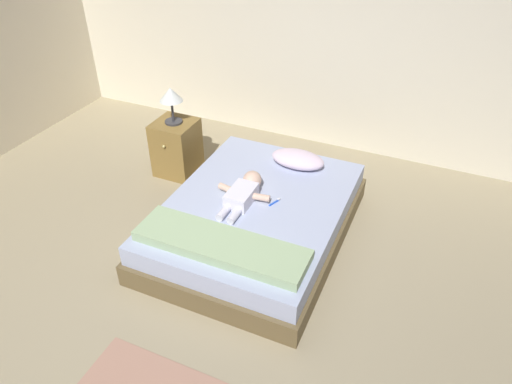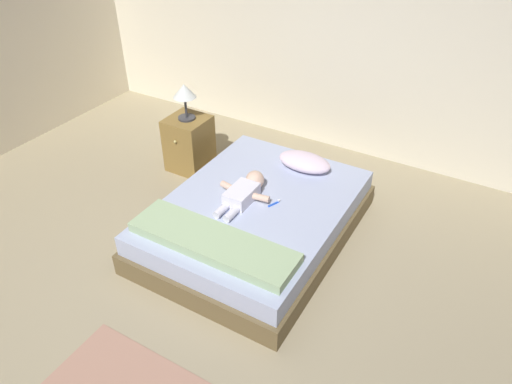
{
  "view_description": "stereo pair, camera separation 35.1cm",
  "coord_description": "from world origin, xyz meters",
  "px_view_note": "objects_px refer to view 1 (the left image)",
  "views": [
    {
      "loc": [
        1.5,
        -1.79,
        2.73
      ],
      "look_at": [
        0.21,
        1.12,
        0.47
      ],
      "focal_mm": 33.22,
      "sensor_mm": 36.0,
      "label": 1
    },
    {
      "loc": [
        1.81,
        -1.63,
        2.73
      ],
      "look_at": [
        0.21,
        1.12,
        0.47
      ],
      "focal_mm": 33.22,
      "sensor_mm": 36.0,
      "label": 2
    }
  ],
  "objects_px": {
    "lamp": "(171,97)",
    "toothbrush": "(275,202)",
    "toy_block": "(231,192)",
    "nightstand": "(177,148)",
    "bed": "(256,219)",
    "baby": "(244,192)",
    "pillow": "(298,159)"
  },
  "relations": [
    {
      "from": "bed",
      "to": "nightstand",
      "type": "bearing_deg",
      "value": 152.0
    },
    {
      "from": "baby",
      "to": "nightstand",
      "type": "xyz_separation_m",
      "value": [
        -1.05,
        0.62,
        -0.14
      ]
    },
    {
      "from": "pillow",
      "to": "bed",
      "type": "bearing_deg",
      "value": -100.85
    },
    {
      "from": "baby",
      "to": "lamp",
      "type": "xyz_separation_m",
      "value": [
        -1.05,
        0.62,
        0.42
      ]
    },
    {
      "from": "toothbrush",
      "to": "lamp",
      "type": "relative_size",
      "value": 0.33
    },
    {
      "from": "pillow",
      "to": "lamp",
      "type": "height_order",
      "value": "lamp"
    },
    {
      "from": "toy_block",
      "to": "baby",
      "type": "bearing_deg",
      "value": -0.39
    },
    {
      "from": "lamp",
      "to": "nightstand",
      "type": "bearing_deg",
      "value": -90.0
    },
    {
      "from": "baby",
      "to": "lamp",
      "type": "bearing_deg",
      "value": 149.6
    },
    {
      "from": "bed",
      "to": "baby",
      "type": "distance_m",
      "value": 0.27
    },
    {
      "from": "lamp",
      "to": "toy_block",
      "type": "distance_m",
      "value": 1.21
    },
    {
      "from": "bed",
      "to": "nightstand",
      "type": "relative_size",
      "value": 3.41
    },
    {
      "from": "pillow",
      "to": "toothbrush",
      "type": "height_order",
      "value": "pillow"
    },
    {
      "from": "toothbrush",
      "to": "nightstand",
      "type": "xyz_separation_m",
      "value": [
        -1.32,
        0.57,
        -0.09
      ]
    },
    {
      "from": "lamp",
      "to": "toy_block",
      "type": "height_order",
      "value": "lamp"
    },
    {
      "from": "pillow",
      "to": "baby",
      "type": "xyz_separation_m",
      "value": [
        -0.24,
        -0.66,
        -0.01
      ]
    },
    {
      "from": "baby",
      "to": "toothbrush",
      "type": "height_order",
      "value": "baby"
    },
    {
      "from": "bed",
      "to": "toothbrush",
      "type": "bearing_deg",
      "value": 18.22
    },
    {
      "from": "lamp",
      "to": "baby",
      "type": "bearing_deg",
      "value": -30.4
    },
    {
      "from": "lamp",
      "to": "toothbrush",
      "type": "bearing_deg",
      "value": -23.41
    },
    {
      "from": "baby",
      "to": "toothbrush",
      "type": "bearing_deg",
      "value": 10.19
    },
    {
      "from": "baby",
      "to": "nightstand",
      "type": "height_order",
      "value": "nightstand"
    },
    {
      "from": "toothbrush",
      "to": "nightstand",
      "type": "distance_m",
      "value": 1.44
    },
    {
      "from": "baby",
      "to": "lamp",
      "type": "distance_m",
      "value": 1.29
    },
    {
      "from": "toothbrush",
      "to": "lamp",
      "type": "distance_m",
      "value": 1.51
    },
    {
      "from": "toothbrush",
      "to": "nightstand",
      "type": "relative_size",
      "value": 0.21
    },
    {
      "from": "lamp",
      "to": "bed",
      "type": "bearing_deg",
      "value": -28.01
    },
    {
      "from": "bed",
      "to": "toothbrush",
      "type": "xyz_separation_m",
      "value": [
        0.15,
        0.05,
        0.19
      ]
    },
    {
      "from": "bed",
      "to": "pillow",
      "type": "bearing_deg",
      "value": 79.15
    },
    {
      "from": "nightstand",
      "to": "toy_block",
      "type": "xyz_separation_m",
      "value": [
        0.93,
        -0.62,
        0.11
      ]
    },
    {
      "from": "pillow",
      "to": "lamp",
      "type": "bearing_deg",
      "value": -177.92
    },
    {
      "from": "bed",
      "to": "pillow",
      "type": "distance_m",
      "value": 0.73
    }
  ]
}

